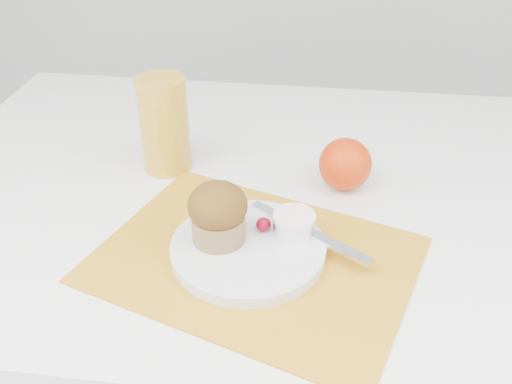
# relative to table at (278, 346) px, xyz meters

# --- Properties ---
(table) EXTENTS (1.20, 0.80, 0.75)m
(table) POSITION_rel_table_xyz_m (0.00, 0.00, 0.00)
(table) COLOR white
(table) RESTS_ON ground
(placemat) EXTENTS (0.48, 0.41, 0.00)m
(placemat) POSITION_rel_table_xyz_m (-0.02, -0.19, 0.38)
(placemat) COLOR orange
(placemat) RESTS_ON table
(plate) EXTENTS (0.23, 0.23, 0.02)m
(plate) POSITION_rel_table_xyz_m (-0.03, -0.18, 0.39)
(plate) COLOR silver
(plate) RESTS_ON placemat
(ramekin) EXTENTS (0.07, 0.07, 0.02)m
(ramekin) POSITION_rel_table_xyz_m (0.03, -0.14, 0.41)
(ramekin) COLOR white
(ramekin) RESTS_ON plate
(cream) EXTENTS (0.07, 0.07, 0.01)m
(cream) POSITION_rel_table_xyz_m (0.03, -0.14, 0.42)
(cream) COLOR white
(cream) RESTS_ON ramekin
(raspberry_near) EXTENTS (0.02, 0.02, 0.02)m
(raspberry_near) POSITION_rel_table_xyz_m (-0.01, -0.15, 0.40)
(raspberry_near) COLOR #560211
(raspberry_near) RESTS_ON plate
(raspberry_far) EXTENTS (0.02, 0.02, 0.02)m
(raspberry_far) POSITION_rel_table_xyz_m (0.02, -0.14, 0.40)
(raspberry_far) COLOR #5B0212
(raspberry_far) RESTS_ON plate
(butter_knife) EXTENTS (0.17, 0.12, 0.00)m
(butter_knife) POSITION_rel_table_xyz_m (0.05, -0.14, 0.40)
(butter_knife) COLOR silver
(butter_knife) RESTS_ON plate
(orange) EXTENTS (0.08, 0.08, 0.08)m
(orange) POSITION_rel_table_xyz_m (0.09, 0.01, 0.42)
(orange) COLOR red
(orange) RESTS_ON table
(juice_glass) EXTENTS (0.09, 0.09, 0.16)m
(juice_glass) POSITION_rel_table_xyz_m (-0.20, 0.03, 0.45)
(juice_glass) COLOR gold
(juice_glass) RESTS_ON table
(muffin) EXTENTS (0.08, 0.08, 0.08)m
(muffin) POSITION_rel_table_xyz_m (-0.07, -0.17, 0.44)
(muffin) COLOR olive
(muffin) RESTS_ON plate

